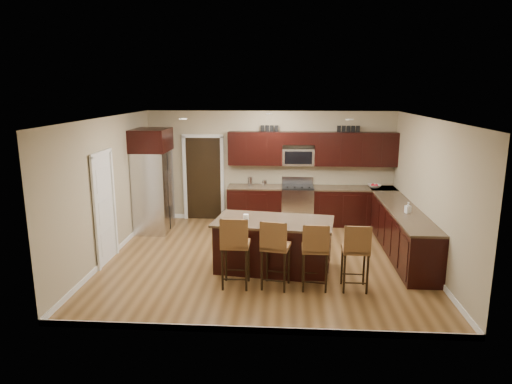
# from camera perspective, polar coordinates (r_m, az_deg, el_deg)

# --- Properties ---
(floor) EXTENTS (6.00, 6.00, 0.00)m
(floor) POSITION_cam_1_polar(r_m,az_deg,el_deg) (8.89, 1.07, -8.40)
(floor) COLOR brown
(floor) RESTS_ON ground
(ceiling) EXTENTS (6.00, 6.00, 0.00)m
(ceiling) POSITION_cam_1_polar(r_m,az_deg,el_deg) (8.31, 1.15, 9.24)
(ceiling) COLOR silver
(ceiling) RESTS_ON wall_back
(wall_back) EXTENTS (6.00, 0.00, 6.00)m
(wall_back) POSITION_cam_1_polar(r_m,az_deg,el_deg) (11.20, 1.77, 3.19)
(wall_back) COLOR tan
(wall_back) RESTS_ON floor
(wall_left) EXTENTS (0.00, 5.50, 5.50)m
(wall_left) POSITION_cam_1_polar(r_m,az_deg,el_deg) (9.14, -18.03, 0.38)
(wall_left) COLOR tan
(wall_left) RESTS_ON floor
(wall_right) EXTENTS (0.00, 5.50, 5.50)m
(wall_right) POSITION_cam_1_polar(r_m,az_deg,el_deg) (8.89, 20.82, -0.17)
(wall_right) COLOR tan
(wall_right) RESTS_ON floor
(base_cabinets) EXTENTS (4.02, 3.96, 0.92)m
(base_cabinets) POSITION_cam_1_polar(r_m,az_deg,el_deg) (10.23, 12.19, -3.13)
(base_cabinets) COLOR black
(base_cabinets) RESTS_ON floor
(upper_cabinets) EXTENTS (4.00, 0.33, 0.80)m
(upper_cabinets) POSITION_cam_1_polar(r_m,az_deg,el_deg) (10.98, 7.23, 5.49)
(upper_cabinets) COLOR black
(upper_cabinets) RESTS_ON wall_back
(range) EXTENTS (0.76, 0.64, 1.11)m
(range) POSITION_cam_1_polar(r_m,az_deg,el_deg) (11.08, 5.20, -1.59)
(range) COLOR silver
(range) RESTS_ON floor
(microwave) EXTENTS (0.76, 0.31, 0.40)m
(microwave) POSITION_cam_1_polar(r_m,az_deg,el_deg) (11.01, 5.30, 4.40)
(microwave) COLOR silver
(microwave) RESTS_ON upper_cabinets
(doorway) EXTENTS (0.85, 0.03, 2.06)m
(doorway) POSITION_cam_1_polar(r_m,az_deg,el_deg) (11.41, -6.56, 1.67)
(doorway) COLOR black
(doorway) RESTS_ON floor
(pantry_door) EXTENTS (0.03, 0.80, 2.04)m
(pantry_door) POSITION_cam_1_polar(r_m,az_deg,el_deg) (8.93, -18.47, -2.10)
(pantry_door) COLOR white
(pantry_door) RESTS_ON floor
(letter_decor) EXTENTS (2.20, 0.03, 0.15)m
(letter_decor) POSITION_cam_1_polar(r_m,az_deg,el_deg) (10.92, 6.54, 7.87)
(letter_decor) COLOR black
(letter_decor) RESTS_ON upper_cabinets
(island) EXTENTS (2.23, 1.38, 0.92)m
(island) POSITION_cam_1_polar(r_m,az_deg,el_deg) (8.31, 2.21, -6.79)
(island) COLOR black
(island) RESTS_ON floor
(stool_left) EXTENTS (0.46, 0.46, 1.21)m
(stool_left) POSITION_cam_1_polar(r_m,az_deg,el_deg) (7.44, -2.64, -6.52)
(stool_left) COLOR brown
(stool_left) RESTS_ON floor
(stool_mid) EXTENTS (0.51, 0.51, 1.17)m
(stool_mid) POSITION_cam_1_polar(r_m,az_deg,el_deg) (7.41, 2.37, -6.81)
(stool_mid) COLOR brown
(stool_mid) RESTS_ON floor
(stool_right) EXTENTS (0.43, 0.43, 1.13)m
(stool_right) POSITION_cam_1_polar(r_m,az_deg,el_deg) (7.44, 7.40, -7.04)
(stool_right) COLOR brown
(stool_right) RESTS_ON floor
(refrigerator) EXTENTS (0.79, 0.99, 2.35)m
(refrigerator) POSITION_cam_1_polar(r_m,az_deg,el_deg) (10.59, -12.78, 1.52)
(refrigerator) COLOR silver
(refrigerator) RESTS_ON floor
(floor_mat) EXTENTS (1.10, 0.84, 0.01)m
(floor_mat) POSITION_cam_1_polar(r_m,az_deg,el_deg) (10.43, 2.45, -5.15)
(floor_mat) COLOR olive
(floor_mat) RESTS_ON floor
(fruit_bowl) EXTENTS (0.32, 0.32, 0.08)m
(fruit_bowl) POSITION_cam_1_polar(r_m,az_deg,el_deg) (11.17, 14.57, 0.71)
(fruit_bowl) COLOR silver
(fruit_bowl) RESTS_ON base_cabinets
(soap_bottle) EXTENTS (0.12, 0.12, 0.21)m
(soap_bottle) POSITION_cam_1_polar(r_m,az_deg,el_deg) (9.07, 18.47, -1.86)
(soap_bottle) COLOR #B2B2B2
(soap_bottle) RESTS_ON base_cabinets
(canister_tall) EXTENTS (0.12, 0.12, 0.22)m
(canister_tall) POSITION_cam_1_polar(r_m,az_deg,el_deg) (10.99, -0.74, 1.31)
(canister_tall) COLOR silver
(canister_tall) RESTS_ON base_cabinets
(canister_short) EXTENTS (0.11, 0.11, 0.15)m
(canister_short) POSITION_cam_1_polar(r_m,az_deg,el_deg) (10.97, 1.07, 1.10)
(canister_short) COLOR silver
(canister_short) RESTS_ON base_cabinets
(island_jar) EXTENTS (0.10, 0.10, 0.10)m
(island_jar) POSITION_cam_1_polar(r_m,az_deg,el_deg) (8.17, -1.27, -3.15)
(island_jar) COLOR white
(island_jar) RESTS_ON island
(stool_extra) EXTENTS (0.43, 0.43, 1.13)m
(stool_extra) POSITION_cam_1_polar(r_m,az_deg,el_deg) (7.51, 12.40, -7.05)
(stool_extra) COLOR brown
(stool_extra) RESTS_ON floor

